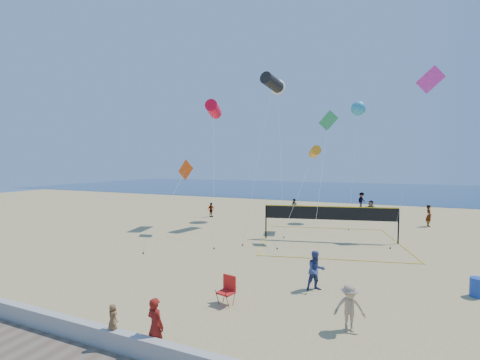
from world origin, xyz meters
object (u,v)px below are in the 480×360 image
at_px(woman, 155,326).
at_px(trash_barrel, 477,287).
at_px(volleyball_net, 330,217).
at_px(camp_chair, 228,288).

xyz_separation_m(woman, trash_barrel, (9.93, 8.61, -0.44)).
bearing_deg(volleyball_net, camp_chair, -113.59).
relative_size(camp_chair, trash_barrel, 1.55).
distance_m(woman, camp_chair, 3.92).
bearing_deg(woman, trash_barrel, -127.97).
bearing_deg(camp_chair, trash_barrel, 38.70).
height_order(woman, volleyball_net, volleyball_net).
distance_m(camp_chair, trash_barrel, 10.53).
bearing_deg(trash_barrel, camp_chair, -153.27).
relative_size(woman, volleyball_net, 0.15).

